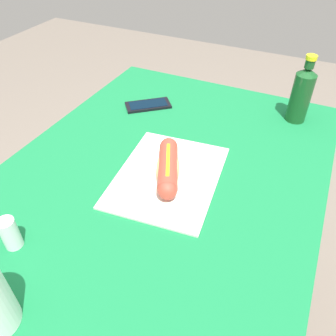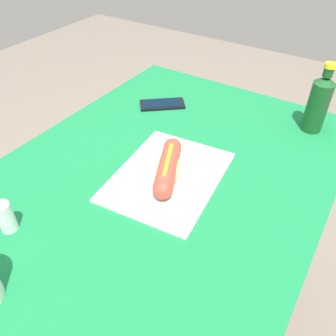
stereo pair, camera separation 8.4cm
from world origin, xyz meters
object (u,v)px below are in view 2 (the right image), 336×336
salt_shaker (5,217)px  hot_dog (168,167)px  cell_phone (162,104)px  soda_bottle (319,103)px

salt_shaker → hot_dog: bearing=148.9°
hot_dog → cell_phone: bearing=-144.1°
hot_dog → cell_phone: (-0.29, -0.21, -0.03)m
cell_phone → soda_bottle: 0.48m
cell_phone → soda_bottle: size_ratio=0.75×
hot_dog → soda_bottle: soda_bottle is taller
hot_dog → salt_shaker: bearing=-31.1°
cell_phone → soda_bottle: (-0.13, 0.46, 0.09)m
hot_dog → soda_bottle: bearing=149.8°
hot_dog → cell_phone: 0.36m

